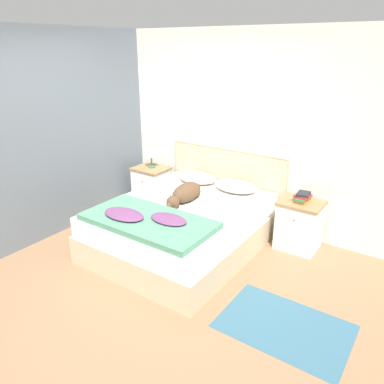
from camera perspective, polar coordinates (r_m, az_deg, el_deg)
name	(u,v)px	position (r m, az deg, el deg)	size (l,w,h in m)	color
ground_plane	(125,287)	(4.04, -10.17, -14.08)	(16.00, 16.00, 0.00)	#896647
wall_back	(230,129)	(5.12, 5.86, 9.50)	(9.00, 0.06, 2.55)	silver
wall_side_left	(87,129)	(5.31, -15.75, 9.25)	(0.06, 3.10, 2.55)	slate
bed	(182,227)	(4.55, -1.46, -5.30)	(1.66, 2.04, 0.56)	#C6B28E
headboard	(226,182)	(5.26, 5.20, 1.57)	(1.74, 0.06, 1.05)	#C6B28E
nightstand_left	(152,186)	(5.79, -6.16, 0.87)	(0.50, 0.43, 0.61)	white
nightstand_right	(299,225)	(4.72, 16.00, -4.81)	(0.50, 0.43, 0.61)	white
pillow_left	(197,178)	(5.16, 0.83, 2.22)	(0.56, 0.40, 0.13)	beige
pillow_right	(236,186)	(4.87, 6.72, 0.88)	(0.56, 0.40, 0.13)	beige
quilt	(147,220)	(3.99, -6.82, -4.28)	(1.41, 0.73, 0.12)	#4C8466
dog	(185,193)	(4.49, -1.05, -0.23)	(0.24, 0.70, 0.23)	brown
book_stack	(303,197)	(4.59, 16.51, -0.78)	(0.18, 0.22, 0.11)	orange
table_lamp	(151,152)	(5.64, -6.23, 6.08)	(0.20, 0.20, 0.32)	#336B4C
rug	(284,326)	(3.62, 13.90, -19.23)	(1.12, 0.77, 0.00)	#335B70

